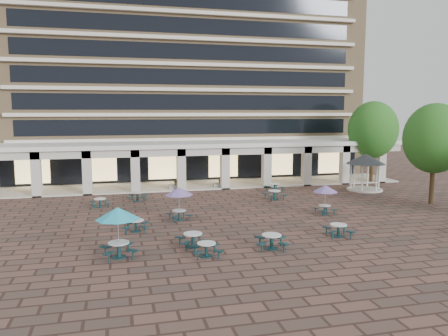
{
  "coord_description": "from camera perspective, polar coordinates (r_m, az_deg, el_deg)",
  "views": [
    {
      "loc": [
        -7.79,
        -27.92,
        7.33
      ],
      "look_at": [
        -0.26,
        3.0,
        3.26
      ],
      "focal_mm": 35.0,
      "sensor_mm": 36.0,
      "label": 1
    }
  ],
  "objects": [
    {
      "name": "picnic_table_11",
      "position": [
        32.3,
        13.09,
        -2.79
      ],
      "size": [
        1.82,
        1.82,
        2.11
      ],
      "rotation": [
        0.0,
        0.0,
        0.11
      ],
      "color": "#123638",
      "rests_on": "ground"
    },
    {
      "name": "gazebo",
      "position": [
        43.18,
        18.0,
        0.62
      ],
      "size": [
        3.69,
        3.69,
        3.43
      ],
      "rotation": [
        0.0,
        0.0,
        -0.21
      ],
      "color": "beige",
      "rests_on": "ground"
    },
    {
      "name": "picnic_table_9",
      "position": [
        27.71,
        -11.44,
        -7.26
      ],
      "size": [
        1.78,
        1.78,
        0.74
      ],
      "rotation": [
        0.0,
        0.0,
        -0.12
      ],
      "color": "#123638",
      "rests_on": "ground"
    },
    {
      "name": "picnic_table_5",
      "position": [
        22.66,
        -2.31,
        -10.44
      ],
      "size": [
        1.66,
        1.66,
        0.73
      ],
      "rotation": [
        0.0,
        0.0,
        -0.03
      ],
      "color": "#123638",
      "rests_on": "ground"
    },
    {
      "name": "planter_left",
      "position": [
        41.72,
        -6.2,
        -2.15
      ],
      "size": [
        1.5,
        0.78,
        1.28
      ],
      "color": "gray",
      "rests_on": "ground"
    },
    {
      "name": "planter_right",
      "position": [
        42.49,
        -0.4,
        -1.95
      ],
      "size": [
        1.5,
        0.61,
        1.27
      ],
      "color": "gray",
      "rests_on": "ground"
    },
    {
      "name": "picnic_table_3",
      "position": [
        26.98,
        14.72,
        -7.74
      ],
      "size": [
        1.86,
        1.86,
        0.75
      ],
      "rotation": [
        0.0,
        0.0,
        -0.16
      ],
      "color": "#123638",
      "rests_on": "ground"
    },
    {
      "name": "picnic_table_13",
      "position": [
        41.04,
        6.61,
        -2.43
      ],
      "size": [
        1.9,
        1.9,
        0.75
      ],
      "rotation": [
        0.0,
        0.0,
        0.21
      ],
      "color": "#123638",
      "rests_on": "ground"
    },
    {
      "name": "picnic_table_0",
      "position": [
        24.23,
        -4.08,
        -9.2
      ],
      "size": [
        1.94,
        1.94,
        0.78
      ],
      "rotation": [
        0.0,
        0.0,
        0.17
      ],
      "color": "#123638",
      "rests_on": "ground"
    },
    {
      "name": "picnic_table_8",
      "position": [
        35.33,
        -15.88,
        -4.29
      ],
      "size": [
        1.74,
        1.74,
        0.69
      ],
      "rotation": [
        0.0,
        0.0,
        0.19
      ],
      "color": "#123638",
      "rests_on": "ground"
    },
    {
      "name": "tree_east_a",
      "position": [
        38.5,
        25.81,
        3.5
      ],
      "size": [
        4.85,
        4.85,
        8.07
      ],
      "color": "#432F1B",
      "rests_on": "ground"
    },
    {
      "name": "ground",
      "position": [
        29.9,
        1.86,
        -6.91
      ],
      "size": [
        120.0,
        120.0,
        0.0
      ],
      "primitive_type": "plane",
      "color": "brown",
      "rests_on": "ground"
    },
    {
      "name": "picnic_table_1",
      "position": [
        23.98,
        6.23,
        -9.36
      ],
      "size": [
        2.06,
        2.06,
        0.8
      ],
      "rotation": [
        0.0,
        0.0,
        -0.24
      ],
      "color": "#123638",
      "rests_on": "ground"
    },
    {
      "name": "picnic_table_12",
      "position": [
        36.99,
        -11.24,
        -3.57
      ],
      "size": [
        1.93,
        1.93,
        0.76
      ],
      "rotation": [
        0.0,
        0.0,
        -0.19
      ],
      "color": "#123638",
      "rests_on": "ground"
    },
    {
      "name": "retail_arcade",
      "position": [
        43.64,
        -3.33,
        1.57
      ],
      "size": [
        42.0,
        6.6,
        4.4
      ],
      "color": "white",
      "rests_on": "ground"
    },
    {
      "name": "picnic_table_10",
      "position": [
        37.11,
        6.6,
        -3.42
      ],
      "size": [
        1.92,
        1.92,
        0.78
      ],
      "rotation": [
        0.0,
        0.0,
        0.13
      ],
      "color": "#123638",
      "rests_on": "ground"
    },
    {
      "name": "apartment_building",
      "position": [
        54.21,
        -5.49,
        12.83
      ],
      "size": [
        40.0,
        15.5,
        25.2
      ],
      "color": "tan",
      "rests_on": "ground"
    },
    {
      "name": "picnic_table_4",
      "position": [
        22.66,
        -13.71,
        -6.02
      ],
      "size": [
        2.24,
        2.24,
        2.59
      ],
      "rotation": [
        0.0,
        0.0,
        0.17
      ],
      "color": "#123638",
      "rests_on": "ground"
    },
    {
      "name": "tree_east_c",
      "position": [
        47.81,
        18.89,
        4.75
      ],
      "size": [
        5.1,
        5.1,
        8.49
      ],
      "color": "#432F1B",
      "rests_on": "ground"
    },
    {
      "name": "picnic_table_6",
      "position": [
        29.77,
        -5.91,
        -3.2
      ],
      "size": [
        1.97,
        1.97,
        2.27
      ],
      "rotation": [
        0.0,
        0.0,
        0.23
      ],
      "color": "#123638",
      "rests_on": "ground"
    }
  ]
}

